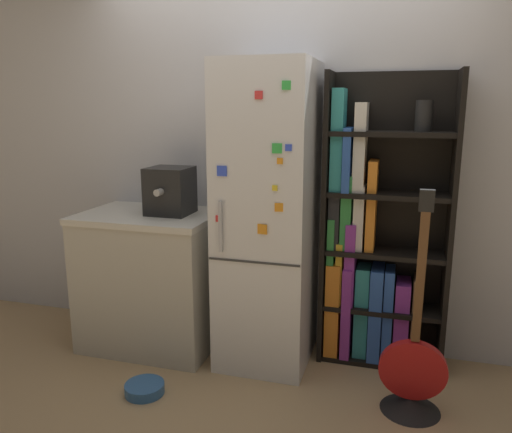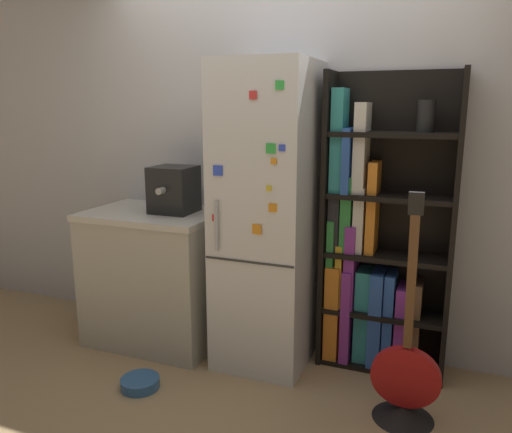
# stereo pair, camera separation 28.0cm
# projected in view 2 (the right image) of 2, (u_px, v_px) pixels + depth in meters

# --- Properties ---
(ground_plane) EXTENTS (16.00, 16.00, 0.00)m
(ground_plane) POSITION_uv_depth(u_px,v_px,m) (259.00, 367.00, 3.20)
(ground_plane) COLOR tan
(wall_back) EXTENTS (8.00, 0.05, 2.60)m
(wall_back) POSITION_uv_depth(u_px,v_px,m) (284.00, 157.00, 3.35)
(wall_back) COLOR silver
(wall_back) RESTS_ON ground_plane
(refrigerator) EXTENTS (0.56, 0.64, 1.90)m
(refrigerator) POSITION_uv_depth(u_px,v_px,m) (267.00, 218.00, 3.13)
(refrigerator) COLOR silver
(refrigerator) RESTS_ON ground_plane
(bookshelf) EXTENTS (0.77, 0.29, 1.84)m
(bookshelf) POSITION_uv_depth(u_px,v_px,m) (373.00, 249.00, 3.10)
(bookshelf) COLOR black
(bookshelf) RESTS_ON ground_plane
(kitchen_counter) EXTENTS (0.91, 0.67, 0.93)m
(kitchen_counter) POSITION_uv_depth(u_px,v_px,m) (157.00, 276.00, 3.51)
(kitchen_counter) COLOR #BCB7A8
(kitchen_counter) RESTS_ON ground_plane
(espresso_machine) EXTENTS (0.27, 0.33, 0.31)m
(espresso_machine) POSITION_uv_depth(u_px,v_px,m) (174.00, 189.00, 3.34)
(espresso_machine) COLOR black
(espresso_machine) RESTS_ON kitchen_counter
(guitar) EXTENTS (0.36, 0.33, 1.25)m
(guitar) POSITION_uv_depth(u_px,v_px,m) (405.00, 389.00, 2.63)
(guitar) COLOR black
(guitar) RESTS_ON ground_plane
(pet_bowl) EXTENTS (0.23, 0.23, 0.06)m
(pet_bowl) POSITION_uv_depth(u_px,v_px,m) (140.00, 382.00, 2.96)
(pet_bowl) COLOR #3366A5
(pet_bowl) RESTS_ON ground_plane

